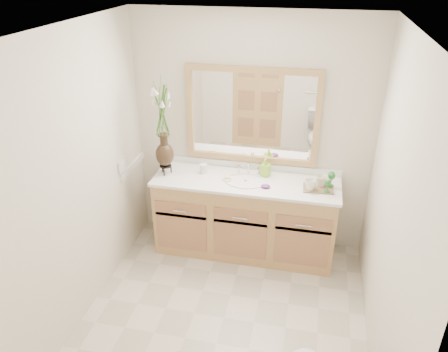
% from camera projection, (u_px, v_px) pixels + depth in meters
% --- Properties ---
extents(floor, '(2.60, 2.60, 0.00)m').
position_uv_depth(floor, '(224.00, 318.00, 3.79)').
color(floor, beige).
rests_on(floor, ground).
extents(ceiling, '(2.40, 2.60, 0.02)m').
position_uv_depth(ceiling, '(224.00, 31.00, 2.70)').
color(ceiling, white).
rests_on(ceiling, wall_back).
extents(wall_back, '(2.40, 0.02, 2.40)m').
position_uv_depth(wall_back, '(252.00, 135.00, 4.38)').
color(wall_back, beige).
rests_on(wall_back, floor).
extents(wall_front, '(2.40, 0.02, 2.40)m').
position_uv_depth(wall_front, '(167.00, 330.00, 2.12)').
color(wall_front, beige).
rests_on(wall_front, floor).
extents(wall_left, '(0.02, 2.60, 2.40)m').
position_uv_depth(wall_left, '(77.00, 182.00, 3.47)').
color(wall_left, beige).
rests_on(wall_left, floor).
extents(wall_right, '(0.02, 2.60, 2.40)m').
position_uv_depth(wall_right, '(393.00, 217.00, 3.02)').
color(wall_right, beige).
rests_on(wall_right, floor).
extents(vanity, '(1.80, 0.55, 0.80)m').
position_uv_depth(vanity, '(245.00, 217.00, 4.49)').
color(vanity, tan).
rests_on(vanity, floor).
extents(counter, '(1.84, 0.57, 0.03)m').
position_uv_depth(counter, '(246.00, 182.00, 4.30)').
color(counter, white).
rests_on(counter, vanity).
extents(sink, '(0.38, 0.34, 0.23)m').
position_uv_depth(sink, '(245.00, 186.00, 4.31)').
color(sink, white).
rests_on(sink, counter).
extents(mirror, '(1.32, 0.04, 0.97)m').
position_uv_depth(mirror, '(252.00, 116.00, 4.26)').
color(mirror, white).
rests_on(mirror, wall_back).
extents(switch_plate, '(0.02, 0.12, 0.12)m').
position_uv_depth(switch_plate, '(122.00, 166.00, 4.24)').
color(switch_plate, white).
rests_on(switch_plate, wall_left).
extents(door, '(0.80, 0.03, 2.00)m').
position_uv_depth(door, '(115.00, 346.00, 2.28)').
color(door, tan).
rests_on(door, floor).
extents(flower_vase, '(0.21, 0.21, 0.88)m').
position_uv_depth(flower_vase, '(162.00, 117.00, 4.16)').
color(flower_vase, black).
rests_on(flower_vase, counter).
extents(tumbler, '(0.07, 0.07, 0.09)m').
position_uv_depth(tumbler, '(203.00, 169.00, 4.42)').
color(tumbler, silver).
rests_on(tumbler, counter).
extents(soap_dish, '(0.10, 0.10, 0.03)m').
position_uv_depth(soap_dish, '(227.00, 179.00, 4.31)').
color(soap_dish, silver).
rests_on(soap_dish, counter).
extents(soap_bottle, '(0.09, 0.10, 0.17)m').
position_uv_depth(soap_bottle, '(266.00, 168.00, 4.35)').
color(soap_bottle, '#8DCD30').
rests_on(soap_bottle, counter).
extents(purple_dish, '(0.11, 0.10, 0.03)m').
position_uv_depth(purple_dish, '(266.00, 186.00, 4.16)').
color(purple_dish, '#612570').
rests_on(purple_dish, counter).
extents(tray, '(0.29, 0.20, 0.01)m').
position_uv_depth(tray, '(318.00, 189.00, 4.13)').
color(tray, brown).
rests_on(tray, counter).
extents(mug_left, '(0.14, 0.13, 0.11)m').
position_uv_depth(mug_left, '(310.00, 184.00, 4.08)').
color(mug_left, silver).
rests_on(mug_left, tray).
extents(mug_right, '(0.15, 0.15, 0.11)m').
position_uv_depth(mug_right, '(321.00, 180.00, 4.15)').
color(mug_right, silver).
rests_on(mug_right, tray).
extents(goblet_front, '(0.06, 0.06, 0.13)m').
position_uv_depth(goblet_front, '(328.00, 183.00, 4.02)').
color(goblet_front, '#236A26').
rests_on(goblet_front, tray).
extents(goblet_back, '(0.07, 0.07, 0.15)m').
position_uv_depth(goblet_back, '(332.00, 176.00, 4.12)').
color(goblet_back, '#236A26').
rests_on(goblet_back, tray).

